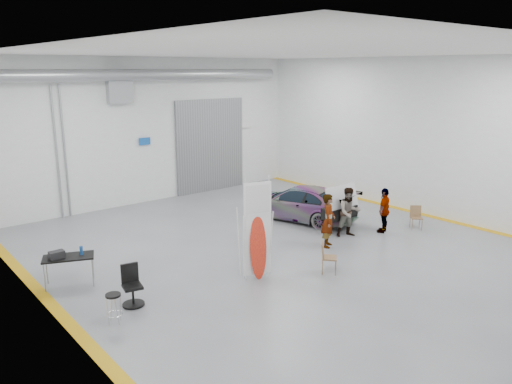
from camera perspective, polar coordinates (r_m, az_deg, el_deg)
ground at (r=15.82m, az=2.99°, el=-6.58°), size 16.00×16.00×0.00m
room_shell at (r=16.73m, az=-1.43°, el=8.92°), size 14.02×16.18×6.01m
sedan_car at (r=18.81m, az=5.00°, el=-1.22°), size 2.94×4.71×1.27m
person_a at (r=15.97m, az=8.28°, el=-3.23°), size 0.75×0.70×1.73m
person_b at (r=17.05m, az=10.59°, el=-2.28°), size 1.01×0.92×1.70m
person_c at (r=17.76m, az=14.45°, el=-2.03°), size 0.99×0.67×1.58m
surfboard_display at (r=13.38m, az=0.47°, el=-5.23°), size 0.77×0.39×2.83m
folding_chair_near at (r=14.14m, az=8.32°, el=-8.09°), size 0.58×0.65×0.88m
folding_chair_far at (r=18.57m, az=17.79°, el=-3.28°), size 0.54×0.60×0.81m
shop_stool at (r=11.82m, az=-15.92°, el=-12.71°), size 0.36×0.36×0.70m
work_table at (r=13.92m, az=-20.96°, el=-6.95°), size 1.42×1.08×1.04m
office_chair at (r=12.52m, az=-14.06°, el=-10.58°), size 0.53×0.55×0.99m
trunk_lid at (r=17.37m, az=9.55°, el=-0.41°), size 1.48×0.90×0.04m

